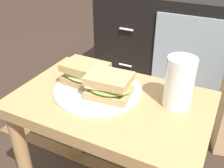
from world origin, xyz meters
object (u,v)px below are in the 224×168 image
(sandwich_back, at_px, (110,85))
(tv_cabinet, at_px, (181,43))
(beer_glass, at_px, (179,84))
(plate, at_px, (98,90))
(sandwich_front, at_px, (86,74))

(sandwich_back, bearing_deg, tv_cabinet, 89.91)
(tv_cabinet, xyz_separation_m, beer_glass, (0.18, -0.89, 0.24))
(tv_cabinet, relative_size, beer_glass, 6.76)
(tv_cabinet, bearing_deg, plate, -93.03)
(beer_glass, bearing_deg, sandwich_back, -164.87)
(tv_cabinet, distance_m, beer_glass, 0.94)
(sandwich_front, relative_size, beer_glass, 1.04)
(sandwich_back, bearing_deg, plate, 165.13)
(sandwich_front, xyz_separation_m, sandwich_back, (0.10, -0.03, 0.00))
(sandwich_front, height_order, sandwich_back, same)
(sandwich_front, bearing_deg, tv_cabinet, 83.96)
(tv_cabinet, relative_size, plate, 3.68)
(sandwich_front, distance_m, sandwich_back, 0.10)
(plate, xyz_separation_m, beer_glass, (0.23, 0.04, 0.06))
(plate, height_order, beer_glass, beer_glass)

